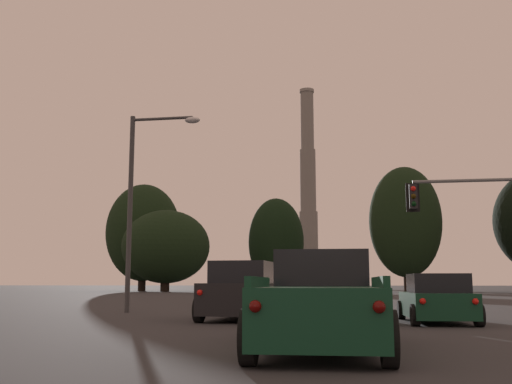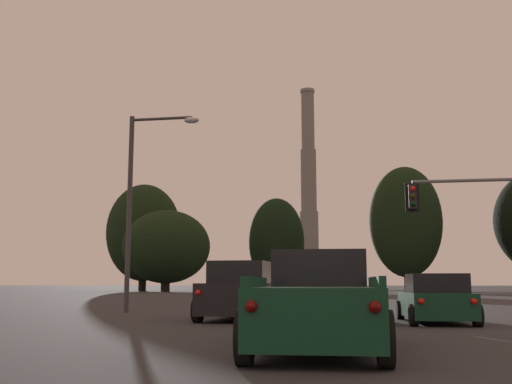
{
  "view_description": "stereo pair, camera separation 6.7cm",
  "coord_description": "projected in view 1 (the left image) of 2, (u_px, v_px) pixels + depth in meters",
  "views": [
    {
      "loc": [
        0.54,
        -0.47,
        1.16
      ],
      "look_at": [
        -6.77,
        44.47,
        8.11
      ],
      "focal_mm": 42.0,
      "sensor_mm": 36.0,
      "label": 1
    },
    {
      "loc": [
        0.6,
        -0.46,
        1.16
      ],
      "look_at": [
        -6.77,
        44.47,
        8.11
      ],
      "focal_mm": 42.0,
      "sensor_mm": 36.0,
      "label": 2
    }
  ],
  "objects": [
    {
      "name": "treeline_center_left",
      "position": [
        166.0,
        247.0,
        83.76
      ],
      "size": [
        12.37,
        11.13,
        11.36
      ],
      "color": "black",
      "rests_on": "ground_plane"
    },
    {
      "name": "smokestack",
      "position": [
        308.0,
        208.0,
        142.32
      ],
      "size": [
        6.99,
        6.99,
        48.1
      ],
      "color": "slate",
      "rests_on": "ground_plane"
    },
    {
      "name": "pickup_truck_center_lane_second",
      "position": [
        321.0,
        303.0,
        10.92
      ],
      "size": [
        2.36,
        5.57,
        1.82
      ],
      "rotation": [
        0.0,
        0.0,
        0.03
      ],
      "color": "#0F3823",
      "rests_on": "ground_plane"
    },
    {
      "name": "suv_left_lane_front",
      "position": [
        244.0,
        291.0,
        19.57
      ],
      "size": [
        2.29,
        4.97,
        1.86
      ],
      "rotation": [
        0.0,
        0.0,
        -0.04
      ],
      "color": "black",
      "rests_on": "ground_plane"
    },
    {
      "name": "treeline_right_mid",
      "position": [
        143.0,
        232.0,
        89.83
      ],
      "size": [
        11.21,
        10.09,
        15.99
      ],
      "color": "black",
      "rests_on": "ground_plane"
    },
    {
      "name": "treeline_far_right",
      "position": [
        405.0,
        222.0,
        79.89
      ],
      "size": [
        9.54,
        8.59,
        16.72
      ],
      "color": "black",
      "rests_on": "ground_plane"
    },
    {
      "name": "hatchback_right_lane_front",
      "position": [
        436.0,
        300.0,
        17.76
      ],
      "size": [
        2.05,
        4.16,
        1.44
      ],
      "rotation": [
        0.0,
        0.0,
        0.04
      ],
      "color": "#0F3823",
      "rests_on": "ground_plane"
    },
    {
      "name": "traffic_light_overhead_right",
      "position": [
        502.0,
        208.0,
        24.77
      ],
      "size": [
        6.03,
        0.5,
        5.53
      ],
      "color": "slate",
      "rests_on": "ground_plane"
    },
    {
      "name": "treeline_center_right",
      "position": [
        276.0,
        242.0,
        91.26
      ],
      "size": [
        8.48,
        7.63,
        14.09
      ],
      "color": "black",
      "rests_on": "ground_plane"
    },
    {
      "name": "street_lamp",
      "position": [
        142.0,
        189.0,
        24.58
      ],
      "size": [
        3.0,
        0.36,
        8.09
      ],
      "color": "#38383A",
      "rests_on": "ground_plane"
    },
    {
      "name": "suv_center_lane_front",
      "position": [
        329.0,
        292.0,
        18.32
      ],
      "size": [
        2.11,
        4.91,
        1.86
      ],
      "rotation": [
        0.0,
        0.0,
        -0.0
      ],
      "color": "#0F3823",
      "rests_on": "ground_plane"
    }
  ]
}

